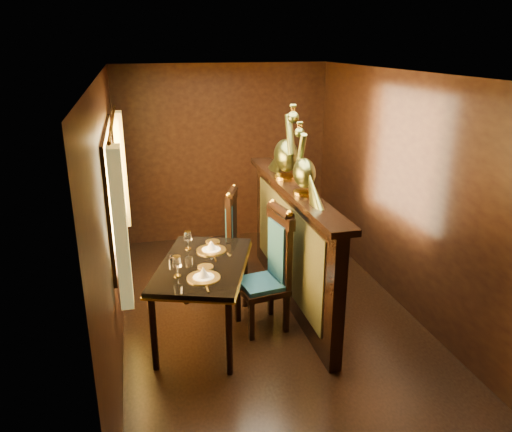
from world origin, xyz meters
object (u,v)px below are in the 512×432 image
object	(u,v)px
chair_left	(273,264)
chair_right	(226,233)
dining_table	(203,270)
peacock_right	(286,141)
peacock_left	(305,160)

from	to	relation	value
chair_left	chair_right	xyz separation A→B (m)	(-0.26, 1.11, -0.06)
dining_table	chair_right	size ratio (longest dim) A/B	1.29
dining_table	chair_right	distance (m)	1.23
chair_left	chair_right	world-z (taller)	chair_left
dining_table	peacock_right	world-z (taller)	peacock_right
chair_right	peacock_right	xyz separation A→B (m)	(0.59, -0.46, 1.16)
dining_table	peacock_right	bearing A→B (deg)	53.08
chair_left	peacock_left	xyz separation A→B (m)	(0.32, 0.07, 1.03)
dining_table	chair_left	distance (m)	0.71
chair_right	dining_table	bearing A→B (deg)	-89.31
chair_right	peacock_left	world-z (taller)	peacock_left
dining_table	peacock_left	bearing A→B (deg)	24.76
peacock_left	chair_left	bearing A→B (deg)	-168.33
chair_right	peacock_left	size ratio (longest dim) A/B	1.71
dining_table	chair_left	size ratio (longest dim) A/B	1.17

